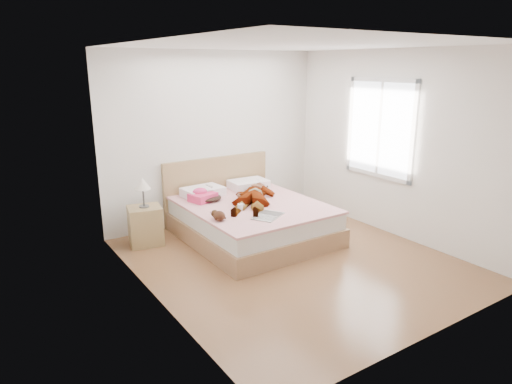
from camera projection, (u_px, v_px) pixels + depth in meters
ground at (293, 260)px, 5.76m from camera, size 4.00×4.00×0.00m
woman at (254, 193)px, 6.49m from camera, size 1.46×1.54×0.21m
hair at (204, 197)px, 6.57m from camera, size 0.60×0.66×0.08m
phone at (209, 186)px, 6.52m from camera, size 0.11×0.10×0.06m
room_shell at (380, 129)px, 6.54m from camera, size 4.00×4.00×4.00m
bed at (249, 218)px, 6.52m from camera, size 1.80×2.08×1.00m
towel at (202, 196)px, 6.49m from camera, size 0.42×0.37×0.18m
magazine at (268, 216)px, 5.84m from camera, size 0.51×0.46×0.03m
coffee_mug at (241, 207)px, 6.08m from camera, size 0.11×0.08×0.09m
plush_toy at (218, 215)px, 5.68m from camera, size 0.17×0.24×0.12m
nightstand at (145, 223)px, 6.21m from camera, size 0.50×0.47×0.94m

